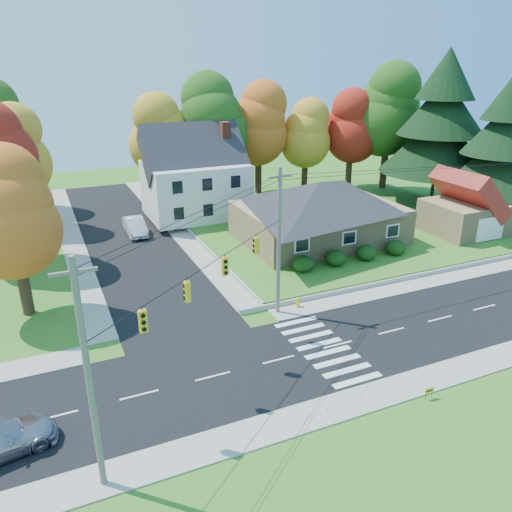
{
  "coord_description": "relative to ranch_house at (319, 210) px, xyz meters",
  "views": [
    {
      "loc": [
        -15.13,
        -21.84,
        16.07
      ],
      "look_at": [
        -1.87,
        8.0,
        3.21
      ],
      "focal_mm": 35.0,
      "sensor_mm": 36.0,
      "label": 1
    }
  ],
  "objects": [
    {
      "name": "tree_west_2",
      "position": [
        -25.0,
        16.0,
        4.54
      ],
      "size": [
        6.72,
        6.72,
        12.51
      ],
      "color": "#3F2A19",
      "rests_on": "ground"
    },
    {
      "name": "ground",
      "position": [
        -8.0,
        -16.0,
        -3.27
      ],
      "size": [
        120.0,
        120.0,
        0.0
      ],
      "primitive_type": "plane",
      "color": "#3D7923"
    },
    {
      "name": "tree_lot_3",
      "position": [
        8.0,
        17.0,
        4.39
      ],
      "size": [
        6.16,
        6.16,
        11.47
      ],
      "color": "#3F2A19",
      "rests_on": "lawn"
    },
    {
      "name": "tree_west_0",
      "position": [
        -25.0,
        -4.0,
        3.89
      ],
      "size": [
        6.16,
        6.16,
        11.47
      ],
      "color": "#3F2A19",
      "rests_on": "ground"
    },
    {
      "name": "traffic_infrastructure",
      "position": [
        -8.15,
        -14.65,
        1.88
      ],
      "size": [
        38.1,
        10.66,
        10.0
      ],
      "color": "#666059",
      "rests_on": "ground"
    },
    {
      "name": "ranch_house",
      "position": [
        0.0,
        0.0,
        0.0
      ],
      "size": [
        14.6,
        10.6,
        5.4
      ],
      "color": "tan",
      "rests_on": "lawn"
    },
    {
      "name": "conifer_east_a",
      "position": [
        19.0,
        6.0,
        6.12
      ],
      "size": [
        12.8,
        12.8,
        16.96
      ],
      "color": "#3F2A19",
      "rests_on": "lawn"
    },
    {
      "name": "tree_lot_2",
      "position": [
        2.0,
        18.0,
        5.7
      ],
      "size": [
        7.28,
        7.28,
        13.56
      ],
      "color": "#3F2A19",
      "rests_on": "lawn"
    },
    {
      "name": "tree_lot_4",
      "position": [
        14.0,
        16.0,
        5.04
      ],
      "size": [
        6.72,
        6.72,
        12.51
      ],
      "color": "#3F2A19",
      "rests_on": "lawn"
    },
    {
      "name": "sidewalk_north",
      "position": [
        -8.0,
        -11.0,
        -3.23
      ],
      "size": [
        90.0,
        2.0,
        0.08
      ],
      "primitive_type": "cube",
      "color": "#9C9A90",
      "rests_on": "ground"
    },
    {
      "name": "road_main",
      "position": [
        -8.0,
        -16.0,
        -3.26
      ],
      "size": [
        90.0,
        8.0,
        0.02
      ],
      "primitive_type": "cube",
      "color": "black",
      "rests_on": "ground"
    },
    {
      "name": "hedge_row",
      "position": [
        -0.5,
        -6.2,
        -2.13
      ],
      "size": [
        10.7,
        1.7,
        1.27
      ],
      "color": "#163A10",
      "rests_on": "lawn"
    },
    {
      "name": "tree_lot_0",
      "position": [
        -10.0,
        18.0,
        5.04
      ],
      "size": [
        6.72,
        6.72,
        12.51
      ],
      "color": "#3F2A19",
      "rests_on": "lawn"
    },
    {
      "name": "conifer_east_b",
      "position": [
        20.0,
        -2.0,
        5.01
      ],
      "size": [
        11.2,
        11.2,
        14.84
      ],
      "color": "#3F2A19",
      "rests_on": "lawn"
    },
    {
      "name": "colonial_house",
      "position": [
        -7.96,
        12.0,
        1.32
      ],
      "size": [
        10.4,
        8.4,
        9.6
      ],
      "color": "silver",
      "rests_on": "lawn"
    },
    {
      "name": "fire_hydrant",
      "position": [
        -7.89,
        -10.7,
        -2.9
      ],
      "size": [
        0.43,
        0.34,
        0.77
      ],
      "color": "gold",
      "rests_on": "ground"
    },
    {
      "name": "garage",
      "position": [
        14.0,
        -4.01,
        -0.42
      ],
      "size": [
        7.3,
        6.3,
        4.6
      ],
      "color": "tan",
      "rests_on": "lawn"
    },
    {
      "name": "tree_lot_5",
      "position": [
        18.0,
        14.0,
        7.0
      ],
      "size": [
        8.4,
        8.4,
        15.64
      ],
      "color": "#3F2A19",
      "rests_on": "lawn"
    },
    {
      "name": "lawn",
      "position": [
        5.0,
        5.0,
        -3.02
      ],
      "size": [
        30.0,
        30.0,
        0.5
      ],
      "primitive_type": "cube",
      "color": "#3D7923",
      "rests_on": "ground"
    },
    {
      "name": "road_cross",
      "position": [
        -16.0,
        10.0,
        -3.25
      ],
      "size": [
        8.0,
        44.0,
        0.02
      ],
      "primitive_type": "cube",
      "color": "black",
      "rests_on": "ground"
    },
    {
      "name": "white_car",
      "position": [
        -15.03,
        9.67,
        -2.44
      ],
      "size": [
        1.76,
        4.94,
        1.62
      ],
      "primitive_type": "imported",
      "rotation": [
        0.0,
        0.0,
        -0.01
      ],
      "color": "silver",
      "rests_on": "road_cross"
    },
    {
      "name": "tree_lot_1",
      "position": [
        -4.0,
        17.0,
        6.35
      ],
      "size": [
        7.84,
        7.84,
        14.6
      ],
      "color": "#3F2A19",
      "rests_on": "lawn"
    },
    {
      "name": "yard_sign",
      "position": [
        -6.6,
        -22.26,
        -2.78
      ],
      "size": [
        0.55,
        0.05,
        0.68
      ],
      "color": "black",
      "rests_on": "ground"
    },
    {
      "name": "sidewalk_south",
      "position": [
        -8.0,
        -21.0,
        -3.23
      ],
      "size": [
        90.0,
        2.0,
        0.08
      ],
      "primitive_type": "cube",
      "color": "#9C9A90",
      "rests_on": "ground"
    }
  ]
}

